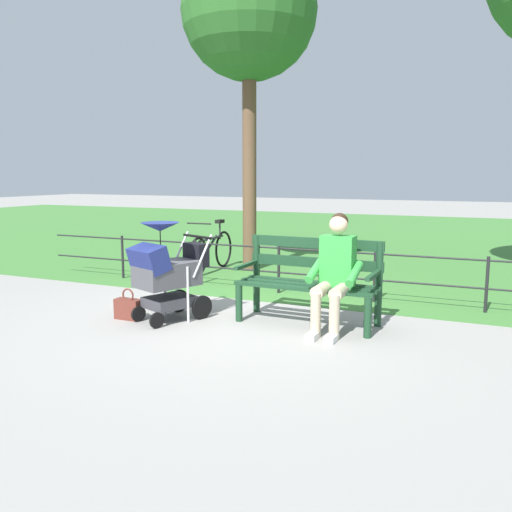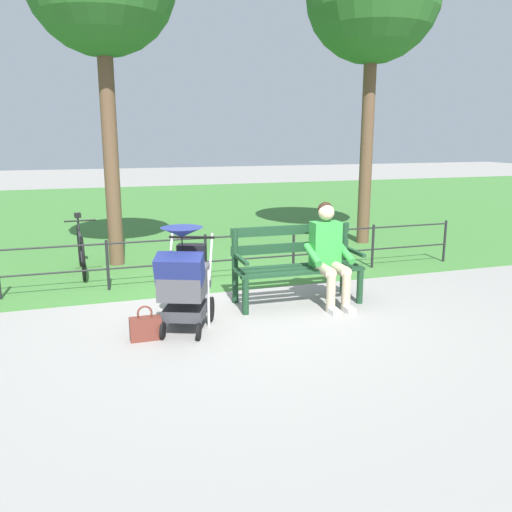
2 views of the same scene
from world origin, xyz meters
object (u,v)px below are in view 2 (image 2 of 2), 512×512
(handbag, at_px, (145,328))
(bicycle, at_px, (81,250))
(person_on_bench, at_px, (329,251))
(stroller, at_px, (185,278))
(park_bench, at_px, (296,261))

(handbag, bearing_deg, bicycle, -79.35)
(person_on_bench, distance_m, bicycle, 3.94)
(person_on_bench, relative_size, stroller, 1.11)
(handbag, distance_m, bicycle, 3.21)
(bicycle, bearing_deg, person_on_bench, 138.10)
(person_on_bench, distance_m, stroller, 1.92)
(stroller, distance_m, handbag, 0.66)
(park_bench, relative_size, stroller, 1.40)
(park_bench, xyz_separation_m, bicycle, (2.58, -2.40, -0.16))
(person_on_bench, xyz_separation_m, stroller, (1.88, 0.38, -0.08))
(handbag, xyz_separation_m, bicycle, (0.59, -3.14, 0.24))
(person_on_bench, height_order, stroller, person_on_bench)
(handbag, height_order, bicycle, bicycle)
(park_bench, xyz_separation_m, handbag, (1.98, 0.74, -0.40))
(person_on_bench, relative_size, bicycle, 0.77)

